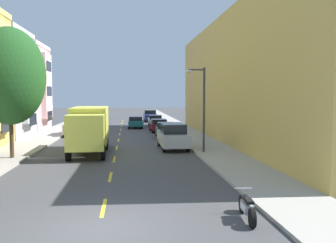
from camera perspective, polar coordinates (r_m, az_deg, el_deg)
The scene contains 19 objects.
ground_plane at distance 41.20m, azimuth -7.54°, elevation -1.55°, with size 160.00×160.00×0.00m, color #424244.
sidewalk_left at distance 40.00m, azimuth -17.82°, elevation -1.78°, with size 3.20×120.00×0.14m, color #A39E93.
sidewalk_right at distance 39.68m, azimuth 2.71°, elevation -1.63°, with size 3.20×120.00×0.14m, color #A39E93.
lane_centerline_dashes at distance 35.73m, azimuth -7.73°, elevation -2.41°, with size 0.14×47.20×0.01m.
apartment_block_opposite at distance 33.55m, azimuth 16.21°, elevation 6.27°, with size 10.00×36.00×10.80m, color tan.
street_tree_second at distance 24.64m, azimuth -23.73°, elevation 6.57°, with size 4.35×4.35×8.15m.
street_lamp at distance 24.93m, azimuth 5.31°, elevation 3.00°, with size 1.35×0.28×5.82m.
delivery_box_truck at distance 25.91m, azimuth -12.30°, elevation -0.86°, with size 2.54×7.43×3.21m.
parked_pickup_black at distance 65.55m, azimuth -10.97°, elevation 1.24°, with size 2.05×5.32×1.73m.
parked_suv_silver at distance 27.45m, azimuth 0.75°, elevation -2.28°, with size 2.05×4.84×1.93m.
parked_suv_champagne at distance 37.79m, azimuth -14.34°, elevation -0.65°, with size 2.03×4.83×1.93m.
parked_sedan_burgundy at distance 40.32m, azimuth -1.49°, elevation -0.57°, with size 1.85×4.52×1.43m.
parked_hatchback_orange at distance 58.86m, azimuth -11.52°, elevation 0.84°, with size 1.85×4.05×1.50m.
parked_hatchback_forest at distance 34.63m, azimuth -0.41°, elevation -1.33°, with size 1.83×4.04×1.50m.
parked_suv_charcoal at distance 48.65m, azimuth -12.42°, elevation 0.42°, with size 2.05×4.84×1.93m.
parked_pickup_navy at distance 56.52m, azimuth -2.78°, elevation 0.86°, with size 2.03×5.31×1.73m.
parked_sedan_white at distance 48.17m, azimuth -2.03°, elevation 0.20°, with size 1.91×4.54×1.43m.
moving_teal_sedan at distance 45.45m, azimuth -5.16°, elevation -0.05°, with size 1.80×4.50×1.43m.
parked_motorcycle at distance 12.38m, azimuth 12.36°, elevation -13.08°, with size 0.62×2.05×0.90m.
Camera 1 is at (0.92, -10.99, 4.05)m, focal length 38.59 mm.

